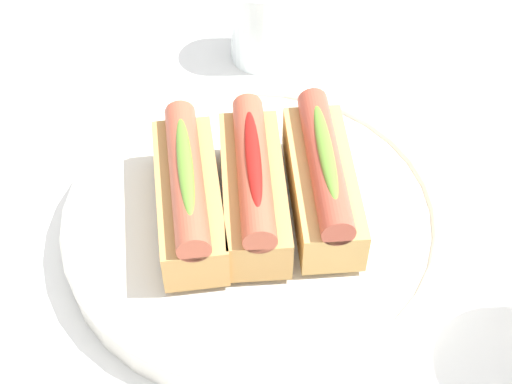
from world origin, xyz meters
TOP-DOWN VIEW (x-y plane):
  - ground_plane at (0.00, 0.00)m, footprint 2.40×2.40m
  - serving_bowl at (-0.01, 0.00)m, footprint 0.32×0.32m
  - hotdog_front at (0.01, -0.05)m, footprint 0.16×0.10m
  - hotdog_back at (-0.01, 0.00)m, footprint 0.16×0.09m
  - hotdog_side at (-0.03, 0.05)m, footprint 0.16×0.09m
  - water_glass at (-0.26, -0.04)m, footprint 0.07×0.07m

SIDE VIEW (x-z plane):
  - ground_plane at x=0.00m, z-range 0.00..0.00m
  - serving_bowl at x=-0.01m, z-range 0.00..0.04m
  - water_glass at x=-0.26m, z-range 0.00..0.09m
  - hotdog_front at x=0.01m, z-range 0.03..0.09m
  - hotdog_back at x=-0.01m, z-range 0.03..0.09m
  - hotdog_side at x=-0.03m, z-range 0.03..0.09m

